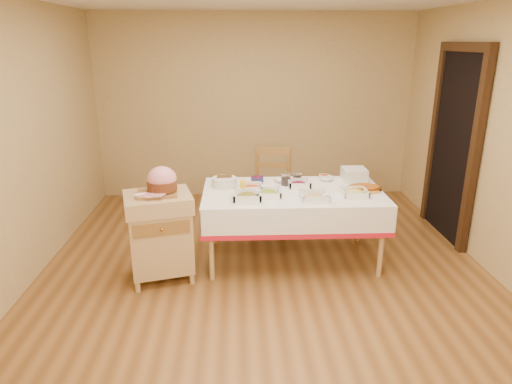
% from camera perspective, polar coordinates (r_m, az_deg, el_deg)
% --- Properties ---
extents(room_shell, '(5.00, 5.00, 5.00)m').
position_cam_1_polar(room_shell, '(4.19, 1.21, 5.84)').
color(room_shell, brown).
rests_on(room_shell, ground).
extents(doorway, '(0.09, 1.10, 2.20)m').
position_cam_1_polar(doorway, '(5.67, 23.54, 5.68)').
color(doorway, black).
rests_on(doorway, ground).
extents(dining_table, '(1.82, 1.02, 0.76)m').
position_cam_1_polar(dining_table, '(4.70, 4.58, -1.72)').
color(dining_table, tan).
rests_on(dining_table, ground).
extents(butcher_cart, '(0.72, 0.65, 0.86)m').
position_cam_1_polar(butcher_cart, '(4.44, -11.92, -4.85)').
color(butcher_cart, tan).
rests_on(butcher_cart, ground).
extents(dining_chair, '(0.54, 0.52, 1.01)m').
position_cam_1_polar(dining_chair, '(5.44, 1.87, 0.27)').
color(dining_chair, olive).
rests_on(dining_chair, ground).
extents(ham_on_board, '(0.39, 0.37, 0.26)m').
position_cam_1_polar(ham_on_board, '(4.30, -11.76, 1.21)').
color(ham_on_board, olive).
rests_on(ham_on_board, butcher_cart).
extents(serving_dish_a, '(0.27, 0.27, 0.12)m').
position_cam_1_polar(serving_dish_a, '(4.36, -1.12, -0.54)').
color(serving_dish_a, white).
rests_on(serving_dish_a, dining_table).
extents(serving_dish_b, '(0.24, 0.24, 0.10)m').
position_cam_1_polar(serving_dish_b, '(4.46, 1.57, -0.16)').
color(serving_dish_b, white).
rests_on(serving_dish_b, dining_table).
extents(serving_dish_c, '(0.26, 0.26, 0.10)m').
position_cam_1_polar(serving_dish_c, '(4.39, 7.32, -0.58)').
color(serving_dish_c, white).
rests_on(serving_dish_c, dining_table).
extents(serving_dish_d, '(0.25, 0.25, 0.09)m').
position_cam_1_polar(serving_dish_d, '(4.58, 12.19, -0.10)').
color(serving_dish_d, white).
rests_on(serving_dish_d, dining_table).
extents(serving_dish_e, '(0.22, 0.21, 0.10)m').
position_cam_1_polar(serving_dish_e, '(4.63, -0.53, 0.55)').
color(serving_dish_e, white).
rests_on(serving_dish_e, dining_table).
extents(serving_dish_f, '(0.24, 0.23, 0.11)m').
position_cam_1_polar(serving_dish_f, '(4.76, 5.40, 0.99)').
color(serving_dish_f, white).
rests_on(serving_dish_f, dining_table).
extents(small_bowl_left, '(0.13, 0.13, 0.06)m').
position_cam_1_polar(small_bowl_left, '(4.90, -4.54, 1.53)').
color(small_bowl_left, white).
rests_on(small_bowl_left, dining_table).
extents(small_bowl_mid, '(0.14, 0.14, 0.06)m').
position_cam_1_polar(small_bowl_mid, '(4.92, 0.16, 1.62)').
color(small_bowl_mid, navy).
rests_on(small_bowl_mid, dining_table).
extents(small_bowl_right, '(0.11, 0.11, 0.06)m').
position_cam_1_polar(small_bowl_right, '(5.06, 8.49, 1.88)').
color(small_bowl_right, white).
rests_on(small_bowl_right, dining_table).
extents(bowl_white_imported, '(0.17, 0.17, 0.04)m').
position_cam_1_polar(bowl_white_imported, '(4.92, 3.21, 1.45)').
color(bowl_white_imported, white).
rests_on(bowl_white_imported, dining_table).
extents(bowl_small_imported, '(0.17, 0.17, 0.05)m').
position_cam_1_polar(bowl_small_imported, '(5.03, 8.75, 1.68)').
color(bowl_small_imported, white).
rests_on(bowl_small_imported, dining_table).
extents(preserve_jar_left, '(0.10, 0.10, 0.13)m').
position_cam_1_polar(preserve_jar_left, '(4.82, 3.73, 1.55)').
color(preserve_jar_left, silver).
rests_on(preserve_jar_left, dining_table).
extents(preserve_jar_right, '(0.10, 0.10, 0.12)m').
position_cam_1_polar(preserve_jar_right, '(4.89, 5.18, 1.72)').
color(preserve_jar_right, silver).
rests_on(preserve_jar_right, dining_table).
extents(mustard_bottle, '(0.06, 0.06, 0.18)m').
position_cam_1_polar(mustard_bottle, '(4.48, -1.65, 0.57)').
color(mustard_bottle, yellow).
rests_on(mustard_bottle, dining_table).
extents(bread_basket, '(0.26, 0.26, 0.11)m').
position_cam_1_polar(bread_basket, '(4.78, -3.97, 1.29)').
color(bread_basket, silver).
rests_on(bread_basket, dining_table).
extents(plate_stack, '(0.25, 0.25, 0.14)m').
position_cam_1_polar(plate_stack, '(5.07, 12.16, 2.15)').
color(plate_stack, white).
rests_on(plate_stack, dining_table).
extents(brass_platter, '(0.36, 0.26, 0.05)m').
position_cam_1_polar(brass_platter, '(4.77, 13.33, 0.46)').
color(brass_platter, '#C38737').
rests_on(brass_platter, dining_table).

